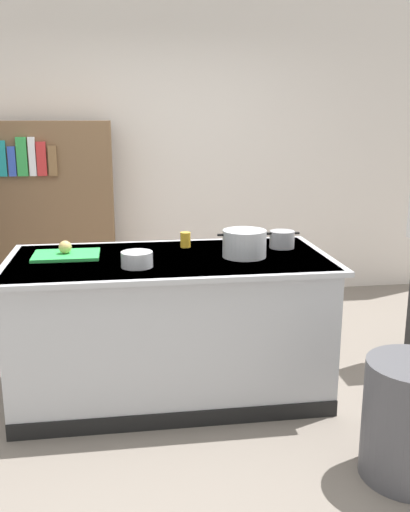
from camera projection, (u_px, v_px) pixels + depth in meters
The scene contains 10 objects.
ground_plane at pixel (171, 391), 3.69m from camera, with size 10.00×10.00×0.00m, color slate.
back_wall at pixel (150, 142), 5.34m from camera, with size 6.40×0.12×3.00m, color silver.
counter_island at pixel (170, 324), 3.58m from camera, with size 1.98×0.98×0.90m.
cutting_board at pixel (66, 255), 3.48m from camera, with size 0.40×0.28×0.02m, color green.
onion at pixel (65, 247), 3.48m from camera, with size 0.08×0.08×0.08m, color tan.
stock_pot at pixel (244, 243), 3.47m from camera, with size 0.33×0.27×0.17m.
sauce_pan at pixel (282, 239), 3.71m from camera, with size 0.23×0.16×0.11m.
mixing_bowl at pixel (137, 259), 3.24m from camera, with size 0.18×0.18×0.09m, color #B7BABF.
juice_cup at pixel (185, 240), 3.73m from camera, with size 0.07×0.07×0.10m, color yellow.
bookshelf at pixel (52, 217), 5.08m from camera, with size 1.10×0.31×1.70m.
Camera 1 is at (-0.27, -3.36, 1.75)m, focal length 39.76 mm.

